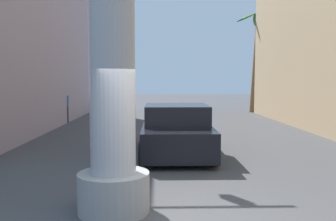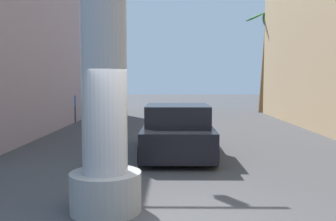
{
  "view_description": "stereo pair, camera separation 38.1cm",
  "coord_description": "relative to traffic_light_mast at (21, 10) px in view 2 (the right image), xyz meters",
  "views": [
    {
      "loc": [
        -0.25,
        -5.7,
        2.33
      ],
      "look_at": [
        0.0,
        4.74,
        1.46
      ],
      "focal_mm": 40.0,
      "sensor_mm": 36.0,
      "label": 1
    },
    {
      "loc": [
        0.13,
        -5.7,
        2.33
      ],
      "look_at": [
        0.0,
        4.74,
        1.46
      ],
      "focal_mm": 40.0,
      "sensor_mm": 36.0,
      "label": 2
    }
  ],
  "objects": [
    {
      "name": "pedestrian_far_left",
      "position": [
        -0.74,
        8.49,
        -3.47
      ],
      "size": [
        0.45,
        0.45,
        1.69
      ],
      "color": "#1E233F",
      "rests_on": "ground"
    },
    {
      "name": "ground_plane",
      "position": [
        4.52,
        4.14,
        -4.45
      ],
      "size": [
        85.58,
        85.58,
        0.0
      ],
      "primitive_type": "plane",
      "color": "#424244"
    },
    {
      "name": "car_lead",
      "position": [
        4.79,
        -0.01,
        -3.75
      ],
      "size": [
        2.16,
        4.84,
        1.56
      ],
      "color": "black",
      "rests_on": "ground"
    },
    {
      "name": "palm_tree_mid_left",
      "position": [
        -1.98,
        4.7,
        1.24
      ],
      "size": [
        3.17,
        3.19,
        9.15
      ],
      "color": "brown",
      "rests_on": "ground"
    },
    {
      "name": "palm_tree_far_right",
      "position": [
        11.11,
        14.99,
        -0.29
      ],
      "size": [
        2.68,
        2.75,
        7.07
      ],
      "color": "brown",
      "rests_on": "ground"
    },
    {
      "name": "traffic_light_mast",
      "position": [
        0.0,
        0.0,
        0.0
      ],
      "size": [
        5.1,
        0.32,
        6.38
      ],
      "color": "#333333",
      "rests_on": "ground"
    }
  ]
}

